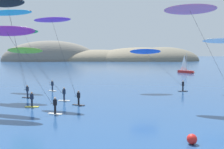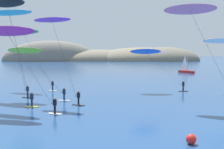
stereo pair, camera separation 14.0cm
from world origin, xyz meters
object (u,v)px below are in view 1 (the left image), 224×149
Objects in this scene: kitesurfer_blue at (148,54)px; kitesurfer_black at (9,9)px; kitesurfer_purple at (54,27)px; sailboat_near at (186,71)px; kitesurfer_pink at (193,16)px; kitesurfer_cyan at (10,19)px; kitesurfer_magenta at (9,36)px; kitesurfer_lime at (28,54)px; kitesurfer_green at (25,35)px; marker_buoy at (192,139)px.

kitesurfer_black is at bearing -176.14° from kitesurfer_blue.
sailboat_near is at bearing 49.13° from kitesurfer_purple.
kitesurfer_pink is 20.27m from kitesurfer_cyan.
sailboat_near is 0.50× the size of kitesurfer_pink.
kitesurfer_pink is 19.56m from kitesurfer_magenta.
kitesurfer_black reaches higher than kitesurfer_cyan.
kitesurfer_lime is 0.93× the size of kitesurfer_magenta.
kitesurfer_lime is at bearing -165.38° from kitesurfer_blue.
sailboat_near is 54.65m from kitesurfer_lime.
kitesurfer_cyan reaches higher than kitesurfer_magenta.
sailboat_near is 55.06m from kitesurfer_purple.
sailboat_near is at bearing 34.62° from kitesurfer_green.
kitesurfer_cyan is at bearing -88.93° from kitesurfer_green.
kitesurfer_cyan is (-40.39, -41.74, 9.14)m from sailboat_near.
kitesurfer_magenta is (-0.91, -7.26, 1.97)m from kitesurfer_lime.
kitesurfer_lime reaches higher than sailboat_near.
marker_buoy is at bearing -55.92° from kitesurfer_black.
kitesurfer_lime is 5.71m from kitesurfer_purple.
kitesurfer_black is (-41.76, -34.76, 11.25)m from sailboat_near.
kitesurfer_blue is 25.37m from marker_buoy.
sailboat_near is 60.71m from kitesurfer_magenta.
kitesurfer_lime is 0.83× the size of kitesurfer_green.
kitesurfer_pink is 23.99m from kitesurfer_black.
kitesurfer_lime is 0.80× the size of kitesurfer_purple.
kitesurfer_blue is at bearing 95.61° from kitesurfer_pink.
kitesurfer_cyan reaches higher than kitesurfer_green.
kitesurfer_magenta is 17.15m from kitesurfer_green.
marker_buoy is at bearing -64.06° from kitesurfer_green.
kitesurfer_magenta is at bearing -137.06° from kitesurfer_purple.
kitesurfer_lime is at bearing 82.86° from kitesurfer_magenta.
kitesurfer_green is at bearing 99.33° from kitesurfer_lime.
kitesurfer_pink is at bearing -114.15° from sailboat_near.
sailboat_near is at bearing 39.77° from kitesurfer_black.
kitesurfer_blue is 12.91× the size of marker_buoy.
kitesurfer_lime reaches higher than kitesurfer_blue.
kitesurfer_pink reaches higher than kitesurfer_magenta.
kitesurfer_cyan is 7.43m from kitesurfer_black.
kitesurfer_magenta is (-18.19, -11.77, 2.03)m from kitesurfer_blue.
kitesurfer_blue is 0.92× the size of kitesurfer_green.
kitesurfer_pink reaches higher than kitesurfer_lime.
kitesurfer_pink is at bearing -23.03° from kitesurfer_lime.
marker_buoy is (14.20, -16.05, -9.43)m from kitesurfer_cyan.
kitesurfer_cyan reaches higher than kitesurfer_purple.
kitesurfer_purple is 21.01m from marker_buoy.
kitesurfer_blue is 21.76m from kitesurfer_magenta.
kitesurfer_blue is at bearing -123.06° from sailboat_near.
sailboat_near is 51.06m from kitesurfer_pink.
kitesurfer_lime is 0.61× the size of kitesurfer_black.
kitesurfer_green reaches higher than kitesurfer_blue.
sailboat_near is at bearing 65.63° from marker_buoy.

